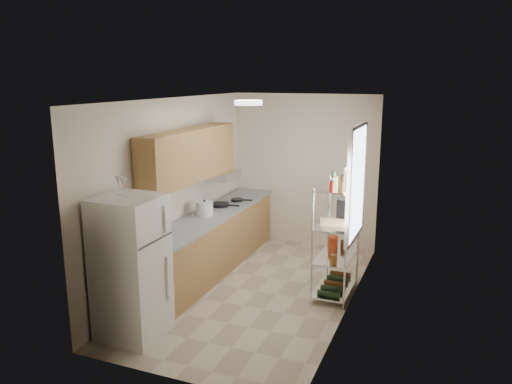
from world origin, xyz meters
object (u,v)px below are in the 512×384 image
rice_cooker (205,208)px  espresso_machine (346,208)px  frying_pan_large (220,205)px  cutting_board (333,223)px  refrigerator (131,268)px

rice_cooker → espresso_machine: espresso_machine is taller
frying_pan_large → cutting_board: bearing=-26.7°
frying_pan_large → rice_cooker: bearing=-96.2°
cutting_board → rice_cooker: bearing=176.4°
frying_pan_large → espresso_machine: bearing=-17.4°
frying_pan_large → espresso_machine: (2.04, -0.35, 0.24)m
rice_cooker → frying_pan_large: size_ratio=0.90×
rice_cooker → cutting_board: 1.93m
rice_cooker → cutting_board: (1.92, -0.12, 0.02)m
cutting_board → espresso_machine: bearing=72.4°
frying_pan_large → espresso_machine: size_ratio=0.92×
cutting_board → espresso_machine: 0.36m
refrigerator → cutting_board: bearing=44.6°
rice_cooker → frying_pan_large: 0.55m
refrigerator → frying_pan_large: refrigerator is taller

